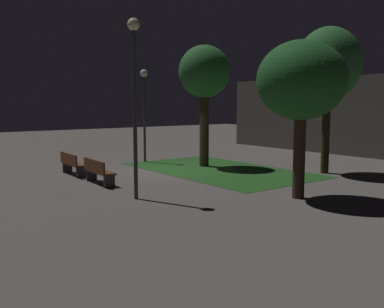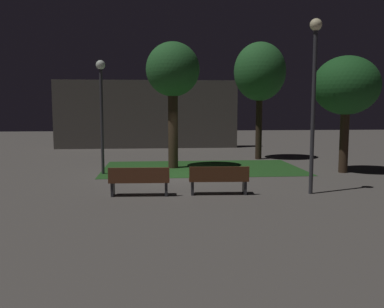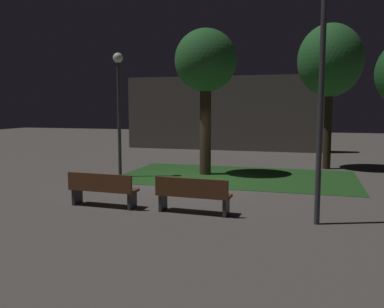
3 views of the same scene
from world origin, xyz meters
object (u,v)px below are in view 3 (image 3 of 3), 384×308
object	(u,v)px
bench_by_lamp	(193,194)
lamp_post_plaza_east	(119,93)
lamp_post_plaza_west	(322,61)
tree_tall_center	(206,64)
bench_front_left	(102,188)
tree_lawn_side	(330,62)

from	to	relation	value
bench_by_lamp	lamp_post_plaza_east	distance (m)	6.40
lamp_post_plaza_west	tree_tall_center	bearing A→B (deg)	124.58
bench_by_lamp	lamp_post_plaza_west	world-z (taller)	lamp_post_plaza_west
lamp_post_plaza_west	lamp_post_plaza_east	bearing A→B (deg)	147.35
bench_front_left	lamp_post_plaza_west	bearing A→B (deg)	-0.95
tree_lawn_side	lamp_post_plaza_east	bearing A→B (deg)	-150.28
tree_lawn_side	bench_by_lamp	bearing A→B (deg)	-111.31
tree_lawn_side	lamp_post_plaza_east	size ratio (longest dim) A/B	1.32
lamp_post_plaza_east	lamp_post_plaza_west	size ratio (longest dim) A/B	0.85
tree_tall_center	tree_lawn_side	distance (m)	5.24
bench_by_lamp	lamp_post_plaza_east	size ratio (longest dim) A/B	0.41
tree_tall_center	lamp_post_plaza_west	distance (m)	7.06
bench_front_left	tree_tall_center	size ratio (longest dim) A/B	0.34
tree_tall_center	lamp_post_plaza_east	distance (m)	3.36
bench_front_left	lamp_post_plaza_west	xyz separation A→B (m)	(5.23, -0.09, 3.01)
bench_front_left	bench_by_lamp	xyz separation A→B (m)	(2.39, 0.00, 0.00)
bench_by_lamp	lamp_post_plaza_east	xyz separation A→B (m)	(-4.00, 4.29, 2.55)
bench_front_left	tree_tall_center	distance (m)	6.88
bench_front_left	tree_tall_center	xyz separation A→B (m)	(1.24, 5.70, 3.64)
tree_tall_center	lamp_post_plaza_east	bearing A→B (deg)	-153.64
tree_tall_center	bench_front_left	bearing A→B (deg)	-102.29
lamp_post_plaza_east	lamp_post_plaza_west	xyz separation A→B (m)	(6.84, -4.38, 0.46)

